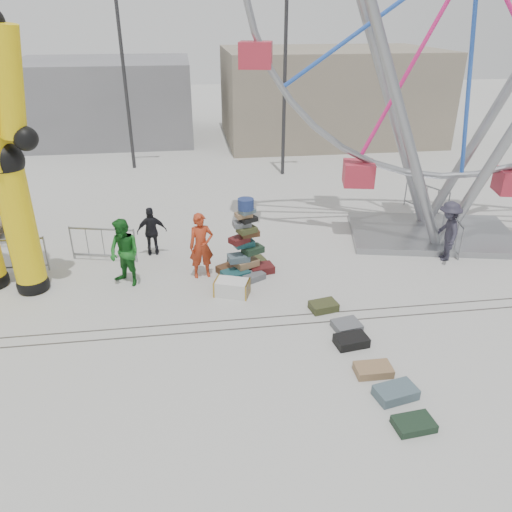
{
  "coord_description": "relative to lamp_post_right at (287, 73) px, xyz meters",
  "views": [
    {
      "loc": [
        -1.39,
        -9.41,
        6.94
      ],
      "look_at": [
        0.22,
        2.14,
        1.18
      ],
      "focal_mm": 35.0,
      "sensor_mm": 36.0,
      "label": 1
    }
  ],
  "objects": [
    {
      "name": "ground",
      "position": [
        -3.09,
        -13.0,
        -4.48
      ],
      "size": [
        90.0,
        90.0,
        0.0
      ],
      "primitive_type": "plane",
      "color": "#9E9E99",
      "rests_on": "ground"
    },
    {
      "name": "track_line_near",
      "position": [
        -3.09,
        -12.4,
        -4.48
      ],
      "size": [
        40.0,
        0.04,
        0.01
      ],
      "primitive_type": "cube",
      "color": "#47443F",
      "rests_on": "ground"
    },
    {
      "name": "track_line_far",
      "position": [
        -3.09,
        -12.0,
        -4.48
      ],
      "size": [
        40.0,
        0.04,
        0.01
      ],
      "primitive_type": "cube",
      "color": "#47443F",
      "rests_on": "ground"
    },
    {
      "name": "building_right",
      "position": [
        3.91,
        7.0,
        -1.98
      ],
      "size": [
        12.0,
        8.0,
        5.0
      ],
      "primitive_type": "cube",
      "color": "gray",
      "rests_on": "ground"
    },
    {
      "name": "building_left",
      "position": [
        -9.09,
        9.0,
        -2.28
      ],
      "size": [
        10.0,
        8.0,
        4.4
      ],
      "primitive_type": "cube",
      "color": "gray",
      "rests_on": "ground"
    },
    {
      "name": "lamp_post_right",
      "position": [
        0.0,
        0.0,
        0.0
      ],
      "size": [
        1.41,
        0.25,
        8.0
      ],
      "color": "#2D2D30",
      "rests_on": "ground"
    },
    {
      "name": "lamp_post_left",
      "position": [
        -7.0,
        2.0,
        0.0
      ],
      "size": [
        1.41,
        0.25,
        8.0
      ],
      "color": "#2D2D30",
      "rests_on": "ground"
    },
    {
      "name": "suitcase_tower",
      "position": [
        -3.0,
        -9.55,
        -3.84
      ],
      "size": [
        1.74,
        1.51,
        2.3
      ],
      "rotation": [
        0.0,
        0.0,
        0.34
      ],
      "color": "#1B4E53",
      "rests_on": "ground"
    },
    {
      "name": "steamer_trunk",
      "position": [
        -3.51,
        -10.75,
        -4.27
      ],
      "size": [
        1.04,
        0.81,
        0.43
      ],
      "primitive_type": "cube",
      "rotation": [
        0.0,
        0.0,
        -0.34
      ],
      "color": "silver",
      "rests_on": "ground"
    },
    {
      "name": "row_case_0",
      "position": [
        -1.25,
        -11.84,
        -4.38
      ],
      "size": [
        0.77,
        0.6,
        0.21
      ],
      "primitive_type": "cube",
      "rotation": [
        0.0,
        0.0,
        0.2
      ],
      "color": "#3D4321",
      "rests_on": "ground"
    },
    {
      "name": "row_case_1",
      "position": [
        -0.92,
        -12.76,
        -4.39
      ],
      "size": [
        0.73,
        0.65,
        0.18
      ],
      "primitive_type": "cube",
      "rotation": [
        0.0,
        0.0,
        0.18
      ],
      "color": "slate",
      "rests_on": "ground"
    },
    {
      "name": "row_case_2",
      "position": [
        -1.01,
        -13.39,
        -4.37
      ],
      "size": [
        0.81,
        0.59,
        0.22
      ],
      "primitive_type": "cube",
      "rotation": [
        0.0,
        0.0,
        0.14
      ],
      "color": "black",
      "rests_on": "ground"
    },
    {
      "name": "row_case_3",
      "position": [
        -0.85,
        -14.43,
        -4.39
      ],
      "size": [
        0.78,
        0.48,
        0.18
      ],
      "primitive_type": "cube",
      "rotation": [
        0.0,
        0.0,
        -0.01
      ],
      "color": "#99744E",
      "rests_on": "ground"
    },
    {
      "name": "row_case_4",
      "position": [
        -0.67,
        -15.18,
        -4.37
      ],
      "size": [
        0.91,
        0.66,
        0.23
      ],
      "primitive_type": "cube",
      "rotation": [
        0.0,
        0.0,
        0.2
      ],
      "color": "slate",
      "rests_on": "ground"
    },
    {
      "name": "row_case_5",
      "position": [
        -0.64,
        -16.0,
        -4.4
      ],
      "size": [
        0.78,
        0.55,
        0.16
      ],
      "primitive_type": "cube",
      "rotation": [
        0.0,
        0.0,
        0.1
      ],
      "color": "#1B3221",
      "rests_on": "ground"
    },
    {
      "name": "barricade_dummy_b",
      "position": [
        -9.75,
        -8.61,
        -3.93
      ],
      "size": [
        2.0,
        0.12,
        1.1
      ],
      "primitive_type": null,
      "rotation": [
        0.0,
        0.0,
        0.01
      ],
      "color": "gray",
      "rests_on": "ground"
    },
    {
      "name": "barricade_dummy_c",
      "position": [
        -7.19,
        -8.17,
        -3.93
      ],
      "size": [
        1.97,
        0.58,
        1.1
      ],
      "primitive_type": null,
      "rotation": [
        0.0,
        0.0,
        -0.24
      ],
      "color": "gray",
      "rests_on": "ground"
    },
    {
      "name": "barricade_wheel_front",
      "position": [
        3.82,
        -8.68,
        -3.93
      ],
      "size": [
        0.52,
        1.98,
        1.1
      ],
      "primitive_type": null,
      "rotation": [
        0.0,
        0.0,
        1.36
      ],
      "color": "gray",
      "rests_on": "ground"
    },
    {
      "name": "barricade_wheel_back",
      "position": [
        4.33,
        -5.68,
        -3.93
      ],
      "size": [
        0.91,
        1.86,
        1.1
      ],
      "primitive_type": null,
      "rotation": [
        0.0,
        0.0,
        -1.15
      ],
      "color": "gray",
      "rests_on": "ground"
    },
    {
      "name": "pedestrian_red",
      "position": [
        -4.25,
        -9.58,
        -3.52
      ],
      "size": [
        0.76,
        0.56,
        1.92
      ],
      "primitive_type": "imported",
      "rotation": [
        0.0,
        0.0,
        0.14
      ],
      "color": "#A03016",
      "rests_on": "ground"
    },
    {
      "name": "pedestrian_green",
      "position": [
        -6.36,
        -9.74,
        -3.52
      ],
      "size": [
        1.19,
        1.15,
        1.93
      ],
      "primitive_type": "imported",
      "rotation": [
        0.0,
        0.0,
        -0.68
      ],
      "color": "#18601D",
      "rests_on": "ground"
    },
    {
      "name": "pedestrian_black",
      "position": [
        -5.72,
        -7.92,
        -3.7
      ],
      "size": [
        0.94,
        0.45,
        1.56
      ],
      "primitive_type": "imported",
      "rotation": [
        0.0,
        0.0,
        3.21
      ],
      "color": "black",
      "rests_on": "ground"
    },
    {
      "name": "pedestrian_grey",
      "position": [
        3.19,
        -9.48,
        -3.55
      ],
      "size": [
        0.89,
        1.31,
        1.86
      ],
      "primitive_type": "imported",
      "rotation": [
        0.0,
        0.0,
        -1.75
      ],
      "color": "#292835",
      "rests_on": "ground"
    }
  ]
}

